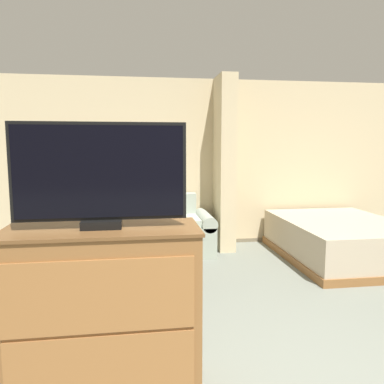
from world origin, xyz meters
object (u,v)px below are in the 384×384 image
(couch, at_px, (144,232))
(coffee_table, at_px, (154,248))
(table_lamp, at_px, (56,200))
(bed, at_px, (340,239))
(tv, at_px, (100,175))
(tv_dresser, at_px, (105,312))

(couch, xyz_separation_m, coffee_table, (0.10, -1.04, 0.05))
(table_lamp, relative_size, bed, 0.22)
(tv, bearing_deg, couch, 84.59)
(coffee_table, height_order, bed, bed)
(bed, bearing_deg, tv, -140.60)
(couch, xyz_separation_m, table_lamp, (-1.20, -0.06, 0.52))
(coffee_table, height_order, tv_dresser, tv_dresser)
(couch, bearing_deg, table_lamp, -177.05)
(coffee_table, distance_m, table_lamp, 1.69)
(tv, relative_size, bed, 0.50)
(couch, distance_m, tv, 3.31)
(couch, xyz_separation_m, tv_dresser, (-0.30, -3.12, 0.22))
(tv, bearing_deg, table_lamp, 106.54)
(table_lamp, distance_m, tv_dresser, 3.20)
(bed, bearing_deg, coffee_table, -171.36)
(tv_dresser, distance_m, tv, 0.86)
(tv, bearing_deg, bed, 39.40)
(coffee_table, distance_m, tv_dresser, 2.12)
(couch, relative_size, table_lamp, 4.49)
(coffee_table, bearing_deg, bed, 8.64)
(table_lamp, bearing_deg, coffee_table, -36.84)
(couch, relative_size, coffee_table, 2.82)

